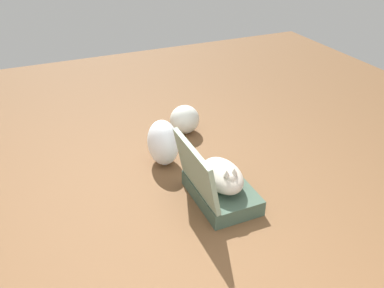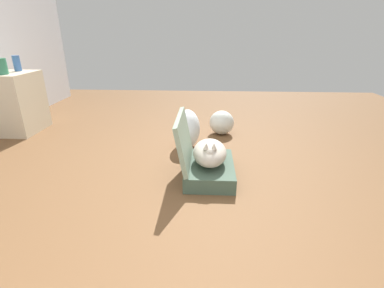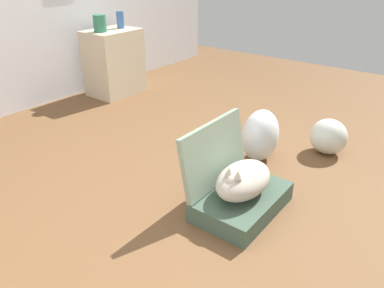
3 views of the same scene
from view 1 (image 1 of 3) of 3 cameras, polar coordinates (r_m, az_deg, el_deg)
name	(u,v)px [view 1 (image 1 of 3)]	position (r m, az deg, el deg)	size (l,w,h in m)	color
ground_plane	(166,221)	(2.98, -3.65, -10.91)	(7.68, 7.68, 0.00)	brown
suitcase_base	(221,192)	(3.14, 4.19, -6.82)	(0.62, 0.41, 0.13)	#384C3D
suitcase_lid	(196,170)	(2.91, 0.58, -3.70)	(0.62, 0.41, 0.04)	gray
cat	(222,175)	(3.04, 4.35, -4.47)	(0.52, 0.28, 0.23)	#B2A899
plastic_bag_white	(163,143)	(3.48, -4.13, 0.19)	(0.34, 0.26, 0.41)	silver
plastic_bag_clear	(185,119)	(3.99, -1.06, 3.50)	(0.27, 0.29, 0.29)	silver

